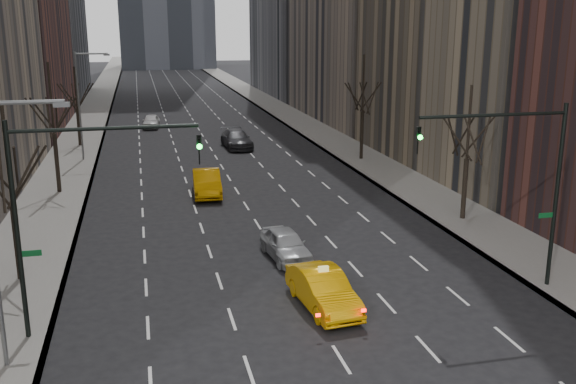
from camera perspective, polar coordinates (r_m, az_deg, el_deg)
sidewalk_left at (r=82.10m, az=-17.20°, el=6.17°), size 4.50×320.00×0.15m
sidewalk_right at (r=83.98m, az=-0.19°, el=7.00°), size 4.50×320.00×0.15m
tree_lw_b at (r=30.61m, az=-23.29°, el=-0.84°), size 3.36×3.50×7.82m
tree_lw_c at (r=46.05m, az=-20.05°, el=4.74°), size 3.36×3.50×8.74m
tree_lw_d at (r=63.84m, az=-18.22°, el=7.00°), size 3.36×3.50×7.36m
tree_rw_b at (r=38.61m, az=15.59°, el=2.84°), size 3.36×3.50×7.82m
tree_rw_c at (r=54.80m, az=6.63°, el=6.98°), size 3.36×3.50×8.74m
traffic_mast_left at (r=23.99m, az=-19.29°, el=-0.13°), size 6.69×0.39×8.00m
traffic_mast_right at (r=28.41m, az=20.23°, el=2.00°), size 6.69×0.39×8.00m
streetlight_near at (r=22.32m, az=-24.23°, el=-1.33°), size 2.83×0.22×9.00m
streetlight_far at (r=56.58m, az=-17.78°, el=8.24°), size 2.83×0.22×9.00m
taxi_sedan at (r=26.50m, az=3.13°, el=-8.65°), size 2.18×4.95×1.58m
silver_sedan_ahead at (r=31.84m, az=-0.22°, el=-4.66°), size 2.14×4.45×1.46m
far_taxi at (r=43.91m, az=-7.23°, el=0.82°), size 2.08×5.25×1.70m
far_suv_grey at (r=60.71m, az=-4.60°, el=4.72°), size 2.63×5.86×1.67m
far_car_white at (r=74.07m, az=-12.07°, el=6.17°), size 2.24×4.53×1.49m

